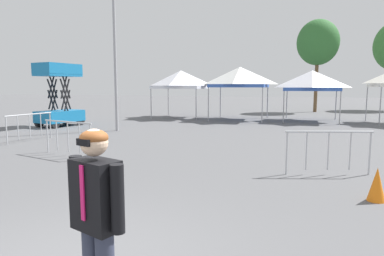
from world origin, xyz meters
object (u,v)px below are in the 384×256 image
Objects in this scene: scissor_lift at (60,107)px; tree_behind_tents_left at (318,43)px; canopy_tent_right_of_center at (240,77)px; traffic_cone_lot_center at (377,184)px; light_pole_near_lift at (114,17)px; canopy_tent_behind_right at (181,80)px; canopy_tent_left_of_center at (312,81)px; crowd_barrier_mid_lot at (329,144)px; person_foreground at (97,216)px; crowd_barrier_by_lift at (68,132)px; crowd_barrier_near_person at (30,122)px.

scissor_lift is 0.44× the size of tree_behind_tents_left.
canopy_tent_right_of_center reaches higher than traffic_cone_lot_center.
light_pole_near_lift is at bearing -11.83° from scissor_lift.
canopy_tent_behind_right is 0.99× the size of canopy_tent_left_of_center.
light_pole_near_lift reaches higher than canopy_tent_behind_right.
canopy_tent_behind_right is 15.85m from crowd_barrier_mid_lot.
person_foreground reaches higher than crowd_barrier_by_lift.
canopy_tent_behind_right is 11.73m from crowd_barrier_near_person.
canopy_tent_behind_right is 8.08m from light_pole_near_lift.
tree_behind_tents_left is 23.56m from crowd_barrier_by_lift.
canopy_tent_right_of_center reaches higher than crowd_barrier_mid_lot.
person_foreground is at bearing -84.35° from canopy_tent_right_of_center.
crowd_barrier_mid_lot is at bearing 111.73° from traffic_cone_lot_center.
crowd_barrier_by_lift is at bearing 179.51° from crowd_barrier_mid_lot.
canopy_tent_behind_right is at bearing 78.32° from crowd_barrier_near_person.
light_pole_near_lift reaches higher than canopy_tent_left_of_center.
scissor_lift is at bearing 129.63° from person_foreground.
tree_behind_tents_left is at bearing 87.92° from crowd_barrier_mid_lot.
canopy_tent_right_of_center is 4.41m from canopy_tent_left_of_center.
crowd_barrier_near_person is at bearing -114.04° from light_pole_near_lift.
canopy_tent_left_of_center is at bearing 0.38° from canopy_tent_behind_right.
tree_behind_tents_left reaches higher than canopy_tent_right_of_center.
crowd_barrier_by_lift is (1.56, -5.70, -4.58)m from light_pole_near_lift.
canopy_tent_behind_right is 20.50m from person_foreground.
canopy_tent_right_of_center is 19.43m from person_foreground.
crowd_barrier_mid_lot is at bearing -71.88° from canopy_tent_right_of_center.
canopy_tent_left_of_center is 19.81m from person_foreground.
light_pole_near_lift is 1.25× the size of tree_behind_tents_left.
light_pole_near_lift is 14.86× the size of traffic_cone_lot_center.
canopy_tent_behind_right is 12.69m from tree_behind_tents_left.
canopy_tent_behind_right is 13.44m from crowd_barrier_by_lift.
canopy_tent_right_of_center is 15.82m from traffic_cone_lot_center.
scissor_lift is at bearing 148.55° from traffic_cone_lot_center.
light_pole_near_lift is 4.69× the size of crowd_barrier_mid_lot.
canopy_tent_behind_right is 5.11× the size of traffic_cone_lot_center.
crowd_barrier_by_lift is (5.49, -6.52, -0.30)m from scissor_lift.
light_pole_near_lift is at bearing -140.14° from canopy_tent_left_of_center.
scissor_lift is at bearing 116.10° from crowd_barrier_near_person.
crowd_barrier_mid_lot is at bearing -92.08° from tree_behind_tents_left.
canopy_tent_behind_right is 17.77m from traffic_cone_lot_center.
light_pole_near_lift is 11.65m from crowd_barrier_mid_lot.
light_pole_near_lift is at bearing 147.44° from crowd_barrier_mid_lot.
canopy_tent_left_of_center is at bearing 4.41° from canopy_tent_right_of_center.
scissor_lift reaches higher than crowd_barrier_near_person.
person_foreground is at bearing -50.37° from scissor_lift.
light_pole_near_lift is 18.60m from tree_behind_tents_left.
tree_behind_tents_left reaches higher than person_foreground.
light_pole_near_lift is (-9.14, -7.63, 2.84)m from canopy_tent_left_of_center.
canopy_tent_left_of_center reaches higher than person_foreground.
canopy_tent_left_of_center is at bearing 27.53° from scissor_lift.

